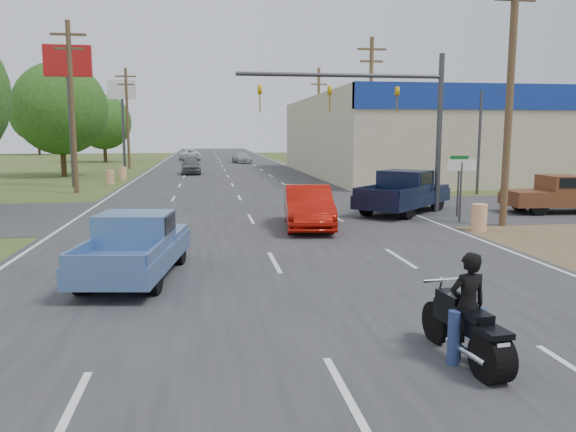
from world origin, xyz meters
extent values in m
plane|color=#3B4B1E|center=(0.00, 0.00, 0.00)|extent=(200.00, 200.00, 0.00)
cube|color=#2D2D30|center=(0.00, 40.00, 0.01)|extent=(15.00, 180.00, 0.02)
cube|color=#2D2D30|center=(0.00, 18.00, 0.01)|extent=(120.00, 10.00, 0.02)
cylinder|color=#4C3823|center=(9.50, 13.00, 5.00)|extent=(0.28, 0.28, 10.00)
cylinder|color=#4C3823|center=(9.50, 31.00, 5.00)|extent=(0.28, 0.28, 10.00)
cube|color=#4C3823|center=(9.50, 31.00, 9.20)|extent=(2.00, 0.14, 0.14)
cube|color=#4C3823|center=(9.50, 31.00, 8.40)|extent=(1.60, 0.14, 0.14)
cylinder|color=#4C3823|center=(9.50, 49.00, 5.00)|extent=(0.28, 0.28, 10.00)
cube|color=#4C3823|center=(9.50, 49.00, 9.20)|extent=(2.00, 0.14, 0.14)
cube|color=#4C3823|center=(9.50, 49.00, 8.40)|extent=(1.60, 0.14, 0.14)
cylinder|color=#4C3823|center=(-9.50, 28.00, 5.00)|extent=(0.28, 0.28, 10.00)
cube|color=#4C3823|center=(-9.50, 28.00, 9.20)|extent=(2.00, 0.14, 0.14)
cube|color=#4C3823|center=(-9.50, 28.00, 8.40)|extent=(1.60, 0.14, 0.14)
cylinder|color=#4C3823|center=(-9.50, 52.00, 5.00)|extent=(0.28, 0.28, 10.00)
cube|color=#4C3823|center=(-9.50, 52.00, 9.20)|extent=(2.00, 0.14, 0.14)
cube|color=#4C3823|center=(-9.50, 52.00, 8.40)|extent=(1.60, 0.14, 0.14)
cylinder|color=#422D19|center=(-13.50, 42.00, 1.62)|extent=(0.44, 0.44, 3.24)
sphere|color=#1E4313|center=(-13.50, 42.00, 5.58)|extent=(7.56, 7.56, 7.56)
cylinder|color=#422D19|center=(-14.20, 66.00, 1.44)|extent=(0.44, 0.44, 2.88)
sphere|color=#1E4313|center=(-14.20, 66.00, 4.96)|extent=(6.72, 6.72, 6.72)
cylinder|color=#422D19|center=(30.00, 95.00, 1.71)|extent=(0.44, 0.44, 3.42)
sphere|color=#1E4313|center=(30.00, 95.00, 5.89)|extent=(7.98, 7.98, 7.98)
cylinder|color=#422D19|center=(-30.00, 95.00, 1.89)|extent=(0.44, 0.44, 3.78)
sphere|color=#1E4313|center=(-30.00, 95.00, 6.51)|extent=(8.82, 8.82, 8.82)
cylinder|color=orange|center=(8.00, 12.00, 0.50)|extent=(0.56, 0.56, 1.00)
cylinder|color=orange|center=(8.40, 20.50, 0.50)|extent=(0.56, 0.56, 1.00)
cylinder|color=orange|center=(-8.50, 34.00, 0.50)|extent=(0.56, 0.56, 1.00)
cylinder|color=orange|center=(-8.20, 38.00, 0.50)|extent=(0.56, 0.56, 1.00)
cylinder|color=#3F3F44|center=(-10.50, 32.00, 4.50)|extent=(0.30, 0.30, 9.00)
cube|color=#B21414|center=(-10.50, 32.00, 8.20)|extent=(3.00, 0.35, 2.00)
cylinder|color=#3F3F44|center=(-10.50, 56.00, 4.50)|extent=(0.30, 0.30, 9.00)
cube|color=white|center=(-10.50, 56.00, 8.20)|extent=(3.00, 0.35, 2.00)
cylinder|color=#3F3F44|center=(8.20, 14.00, 1.20)|extent=(0.08, 0.08, 2.40)
cube|color=white|center=(8.20, 14.00, 2.30)|extent=(1.20, 0.05, 0.45)
cylinder|color=#3F3F44|center=(8.80, 15.50, 1.20)|extent=(0.08, 0.08, 2.40)
cube|color=#0C591E|center=(8.80, 15.50, 2.50)|extent=(0.80, 0.04, 0.22)
cylinder|color=#3F3F44|center=(8.50, 17.00, 3.50)|extent=(0.24, 0.24, 7.00)
cylinder|color=#3F3F44|center=(4.00, 17.00, 6.00)|extent=(9.00, 0.18, 0.18)
imported|color=gold|center=(6.50, 17.00, 5.55)|extent=(0.18, 0.40, 1.10)
imported|color=gold|center=(3.50, 17.00, 5.55)|extent=(0.18, 0.40, 1.10)
imported|color=gold|center=(0.50, 17.00, 5.55)|extent=(0.18, 0.40, 1.10)
imported|color=#A41007|center=(1.96, 13.57, 0.79)|extent=(2.18, 4.96, 1.59)
cylinder|color=black|center=(2.16, 0.14, 0.36)|extent=(0.43, 0.75, 0.72)
cylinder|color=black|center=(1.98, 1.71, 0.36)|extent=(0.21, 0.73, 0.72)
cube|color=black|center=(2.07, 0.95, 0.67)|extent=(0.39, 1.32, 0.33)
cube|color=black|center=(2.04, 1.22, 0.89)|extent=(0.35, 0.63, 0.24)
cube|color=black|center=(2.11, 0.63, 0.85)|extent=(0.39, 0.63, 0.11)
cylinder|color=white|center=(2.00, 1.54, 1.14)|extent=(0.71, 0.14, 0.05)
cube|color=white|center=(2.19, -0.10, 0.60)|extent=(0.20, 0.04, 0.13)
imported|color=black|center=(2.09, 0.80, 0.83)|extent=(0.65, 0.47, 1.66)
cylinder|color=black|center=(-4.14, 8.45, 0.37)|extent=(0.38, 0.78, 0.75)
cylinder|color=black|center=(-2.59, 8.22, 0.37)|extent=(0.38, 0.78, 0.75)
cylinder|color=black|center=(-4.56, 5.57, 0.37)|extent=(0.38, 0.78, 0.75)
cylinder|color=black|center=(-3.01, 5.34, 0.37)|extent=(0.38, 0.78, 0.75)
cube|color=#4D6EA5|center=(-3.58, 6.89, 0.58)|extent=(2.54, 5.07, 0.48)
cube|color=#4D6EA5|center=(-3.37, 8.33, 0.89)|extent=(2.02, 2.08, 0.17)
cube|color=#4D6EA5|center=(-3.56, 6.99, 1.21)|extent=(1.91, 1.69, 0.79)
cube|color=black|center=(-3.56, 6.99, 1.35)|extent=(1.90, 1.40, 0.42)
cube|color=#4D6EA5|center=(-3.92, 4.54, 0.95)|extent=(1.71, 0.32, 0.28)
cylinder|color=black|center=(7.45, 18.83, 0.44)|extent=(0.85, 0.87, 0.88)
cylinder|color=black|center=(8.78, 17.55, 0.44)|extent=(0.85, 0.87, 0.88)
cylinder|color=black|center=(5.06, 16.35, 0.44)|extent=(0.85, 0.87, 0.88)
cylinder|color=black|center=(6.39, 15.07, 0.44)|extent=(0.85, 0.87, 0.88)
cube|color=black|center=(6.92, 16.95, 0.68)|extent=(5.58, 5.67, 0.57)
cube|color=black|center=(8.12, 18.19, 1.05)|extent=(3.02, 3.03, 0.20)
cube|color=black|center=(7.00, 17.03, 1.44)|extent=(2.66, 2.65, 0.94)
cube|color=black|center=(7.00, 17.03, 1.60)|extent=(2.45, 2.43, 0.50)
cube|color=black|center=(4.97, 14.93, 1.13)|extent=(1.52, 1.47, 0.33)
cylinder|color=black|center=(12.43, 15.25, 0.39)|extent=(0.80, 0.33, 0.78)
cylinder|color=black|center=(12.52, 16.89, 0.39)|extent=(0.80, 0.33, 0.78)
cube|color=brown|center=(14.00, 15.99, 0.61)|extent=(5.19, 2.23, 0.51)
cube|color=brown|center=(12.47, 16.07, 0.93)|extent=(2.03, 1.96, 0.18)
cube|color=brown|center=(13.89, 15.99, 1.27)|extent=(1.62, 1.88, 0.83)
cube|color=black|center=(13.89, 15.99, 1.42)|extent=(1.32, 1.90, 0.44)
imported|color=#57575C|center=(-3.10, 43.18, 0.71)|extent=(1.84, 4.24, 1.42)
imported|color=#AFAFB4|center=(2.56, 61.53, 0.65)|extent=(2.55, 4.72, 1.30)
imported|color=silver|center=(-3.90, 69.55, 0.74)|extent=(3.12, 5.58, 1.47)
camera|label=1|loc=(-1.82, -6.96, 3.52)|focal=35.00mm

